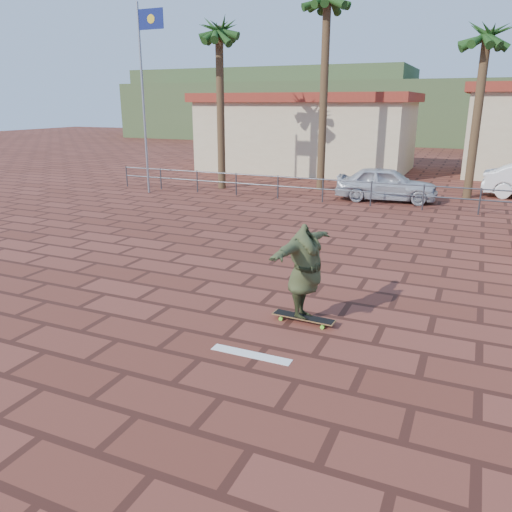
{
  "coord_description": "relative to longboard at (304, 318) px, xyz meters",
  "views": [
    {
      "loc": [
        3.77,
        -7.95,
        4.01
      ],
      "look_at": [
        -0.42,
        1.54,
        0.8
      ],
      "focal_mm": 35.0,
      "sensor_mm": 36.0,
      "label": 1
    }
  ],
  "objects": [
    {
      "name": "palm_center",
      "position": [
        2.41,
        15.14,
        6.26
      ],
      "size": [
        2.4,
        2.4,
        7.75
      ],
      "color": "brown",
      "rests_on": "ground"
    },
    {
      "name": "hill_back",
      "position": [
        -23.09,
        55.64,
        3.9
      ],
      "size": [
        35.0,
        14.0,
        8.0
      ],
      "primitive_type": "cube",
      "color": "#384C28",
      "rests_on": "ground"
    },
    {
      "name": "car_silver",
      "position": [
        -0.75,
        13.08,
        0.61
      ],
      "size": [
        4.32,
        2.1,
        1.42
      ],
      "primitive_type": "imported",
      "rotation": [
        0.0,
        0.0,
        1.68
      ],
      "color": "#B6B7BD",
      "rests_on": "ground"
    },
    {
      "name": "guardrail",
      "position": [
        -1.09,
        11.64,
        0.58
      ],
      "size": [
        24.06,
        0.06,
        1.0
      ],
      "color": "#47494F",
      "rests_on": "ground"
    },
    {
      "name": "longboard",
      "position": [
        0.0,
        0.0,
        0.0
      ],
      "size": [
        1.22,
        0.32,
        0.12
      ],
      "rotation": [
        0.0,
        0.0,
        -0.05
      ],
      "color": "olive",
      "rests_on": "ground"
    },
    {
      "name": "paint_stripe",
      "position": [
        -0.39,
        -1.56,
        -0.09
      ],
      "size": [
        1.4,
        0.22,
        0.01
      ],
      "primitive_type": "cube",
      "color": "white",
      "rests_on": "ground"
    },
    {
      "name": "skateboarder",
      "position": [
        -0.0,
        -0.0,
        0.92
      ],
      "size": [
        0.89,
        2.28,
        1.8
      ],
      "primitive_type": "imported",
      "rotation": [
        0.0,
        0.0,
        1.44
      ],
      "color": "#373E21",
      "rests_on": "longboard"
    },
    {
      "name": "building_west",
      "position": [
        -7.09,
        21.64,
        2.18
      ],
      "size": [
        12.6,
        7.6,
        4.5
      ],
      "color": "beige",
      "rests_on": "ground"
    },
    {
      "name": "palm_far_left",
      "position": [
        -8.59,
        13.14,
        6.73
      ],
      "size": [
        2.4,
        2.4,
        8.25
      ],
      "color": "brown",
      "rests_on": "ground"
    },
    {
      "name": "ground",
      "position": [
        -1.09,
        -0.36,
        -0.1
      ],
      "size": [
        120.0,
        120.0,
        0.0
      ],
      "primitive_type": "plane",
      "color": "brown",
      "rests_on": "ground"
    },
    {
      "name": "hill_front",
      "position": [
        -1.09,
        49.64,
        2.9
      ],
      "size": [
        70.0,
        18.0,
        6.0
      ],
      "primitive_type": "cube",
      "color": "#384C28",
      "rests_on": "ground"
    },
    {
      "name": "palm_left",
      "position": [
        -4.09,
        14.64,
        7.86
      ],
      "size": [
        2.4,
        2.4,
        9.45
      ],
      "color": "brown",
      "rests_on": "ground"
    },
    {
      "name": "flagpole",
      "position": [
        -10.96,
        10.64,
        4.54
      ],
      "size": [
        1.3,
        0.1,
        8.0
      ],
      "color": "gray",
      "rests_on": "ground"
    }
  ]
}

